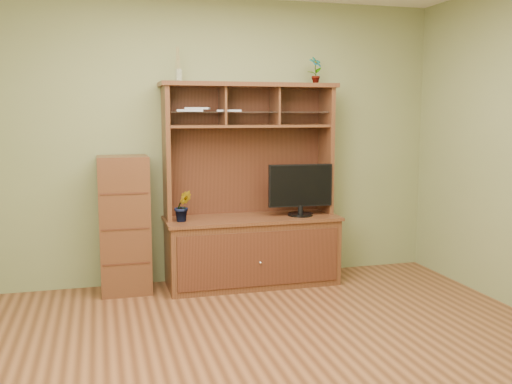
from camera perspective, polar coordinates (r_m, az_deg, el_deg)
name	(u,v)px	position (r m, az deg, el deg)	size (l,w,h in m)	color
room	(274,156)	(3.58, 1.82, 3.62)	(4.54, 4.04, 2.74)	#4F2A16
media_hutch	(251,230)	(5.43, -0.47, -3.78)	(1.66, 0.61, 1.90)	#3F2312
monitor	(301,189)	(5.42, 4.48, 0.34)	(0.62, 0.24, 0.49)	black
orchid_plant	(183,206)	(5.17, -7.32, -1.40)	(0.16, 0.13, 0.28)	#37581E
top_plant	(315,70)	(5.61, 5.97, 12.03)	(0.14, 0.09, 0.26)	#296523
reed_diffuser	(178,68)	(5.28, -7.81, 12.18)	(0.06, 0.06, 0.31)	silver
magazines	(205,110)	(5.30, -5.11, 8.17)	(0.62, 0.22, 0.04)	silver
side_cabinet	(125,225)	(5.29, -13.01, -3.20)	(0.44, 0.41, 1.24)	#3F2312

